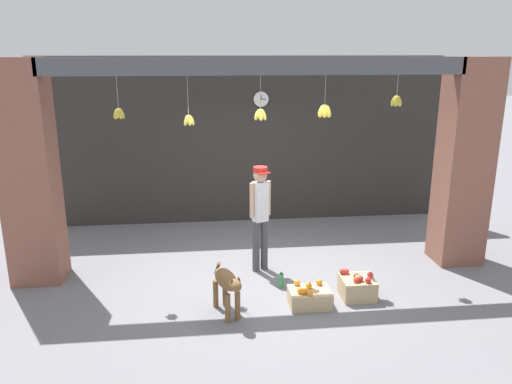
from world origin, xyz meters
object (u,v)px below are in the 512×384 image
Objects in this scene: shopkeeper at (260,211)px; fruit_crate_oranges at (309,297)px; wall_clock at (261,99)px; water_bottle at (281,281)px; fruit_crate_apples at (357,287)px; dog at (227,283)px.

shopkeeper is 1.53m from fruit_crate_oranges.
wall_clock reaches higher than shopkeeper.
shopkeeper is 1.08m from water_bottle.
wall_clock reaches higher than fruit_crate_apples.
fruit_crate_oranges is 1.23× the size of fruit_crate_apples.
wall_clock is (-0.23, 3.53, 2.26)m from fruit_crate_oranges.
dog is 2.64× the size of wall_clock.
water_bottle is at bearing 117.82° from fruit_crate_oranges.
fruit_crate_apples is 1.48× the size of wall_clock.
fruit_crate_apples is at bearing -21.88° from water_bottle.
dog is 3.48× the size of water_bottle.
shopkeeper is 2.99× the size of fruit_crate_oranges.
water_bottle is at bearing 111.12° from dog.
wall_clock is (0.86, 3.65, 1.95)m from dog.
wall_clock is at bearing -118.28° from shopkeeper.
fruit_crate_oranges reaches higher than water_bottle.
shopkeeper reaches higher than fruit_crate_apples.
wall_clock is at bearing 105.26° from fruit_crate_apples.
fruit_crate_oranges is (1.09, 0.12, -0.31)m from dog.
water_bottle is at bearing -91.19° from wall_clock.
fruit_crate_oranges is at bearing 92.37° from shopkeeper.
shopkeeper is 2.77m from wall_clock.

